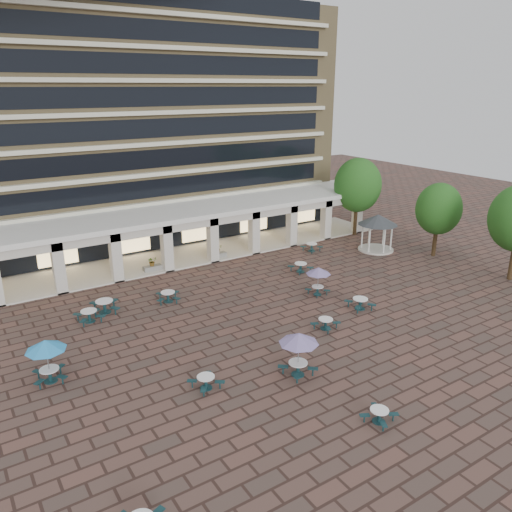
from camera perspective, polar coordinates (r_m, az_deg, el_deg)
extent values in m
plane|color=brown|center=(32.73, 2.20, -7.39)|extent=(120.00, 120.00, 0.00)
cube|color=#9E8759|center=(52.39, -14.39, 14.52)|extent=(40.00, 15.00, 22.00)
cube|color=beige|center=(46.11, -10.55, 6.07)|extent=(36.80, 0.50, 0.35)
cube|color=black|center=(46.05, -10.76, 7.69)|extent=(35.20, 0.05, 1.60)
cube|color=beige|center=(45.62, -10.75, 9.25)|extent=(36.80, 0.50, 0.35)
cube|color=black|center=(45.63, -10.96, 10.90)|extent=(35.20, 0.05, 1.60)
cube|color=beige|center=(45.27, -10.95, 12.49)|extent=(36.80, 0.50, 0.35)
cube|color=black|center=(45.36, -11.17, 14.15)|extent=(35.20, 0.05, 1.60)
cube|color=beige|center=(45.07, -11.17, 15.78)|extent=(36.80, 0.50, 0.35)
cube|color=black|center=(45.24, -11.39, 17.42)|extent=(35.20, 0.05, 1.60)
cube|color=beige|center=(45.02, -11.39, 19.08)|extent=(36.80, 0.50, 0.35)
cube|color=black|center=(45.26, -11.61, 20.71)|extent=(35.20, 0.05, 1.60)
cube|color=beige|center=(45.11, -11.61, 22.37)|extent=(36.80, 0.50, 0.35)
cube|color=black|center=(45.43, -11.85, 23.98)|extent=(35.20, 0.05, 1.60)
cube|color=beige|center=(45.36, -11.85, 25.65)|extent=(36.80, 0.50, 0.35)
cube|color=white|center=(43.71, -9.12, 5.04)|extent=(42.00, 6.60, 0.40)
cube|color=beige|center=(41.30, -7.47, 3.67)|extent=(42.00, 0.30, 0.90)
cube|color=black|center=(46.72, -10.33, 2.83)|extent=(38.00, 0.15, 3.20)
cube|color=beige|center=(44.86, -8.85, -0.10)|extent=(42.00, 6.00, 0.12)
cube|color=beige|center=(38.96, -21.62, -1.18)|extent=(0.80, 0.80, 4.00)
cube|color=beige|center=(39.87, -15.73, -0.09)|extent=(0.80, 0.80, 4.00)
cube|color=beige|center=(41.20, -10.16, 0.95)|extent=(0.80, 0.80, 4.00)
cube|color=beige|center=(42.90, -4.98, 1.90)|extent=(0.80, 0.80, 4.00)
cube|color=beige|center=(44.94, -0.22, 2.77)|extent=(0.80, 0.80, 4.00)
cube|color=beige|center=(47.27, 4.10, 3.53)|extent=(0.80, 0.80, 4.00)
cube|color=beige|center=(49.85, 8.00, 4.20)|extent=(0.80, 0.80, 4.00)
cube|color=beige|center=(52.64, 11.50, 4.79)|extent=(0.80, 0.80, 4.00)
cube|color=#FFD88C|center=(44.07, -21.78, 0.50)|extent=(3.20, 0.08, 2.40)
cube|color=#FFD88C|center=(45.58, -13.94, 1.90)|extent=(3.20, 0.08, 2.40)
cube|color=#FFD88C|center=(47.90, -6.73, 3.16)|extent=(3.20, 0.08, 2.40)
cube|color=#FFD88C|center=(50.93, -0.26, 4.24)|extent=(3.20, 0.08, 2.40)
cube|color=#FFD88C|center=(54.54, 5.43, 5.14)|extent=(3.20, 0.08, 2.40)
cube|color=#14363C|center=(19.81, -11.21, -26.76)|extent=(0.60, 0.45, 0.05)
cylinder|color=#14363C|center=(24.55, 13.82, -17.86)|extent=(0.60, 0.60, 0.03)
cylinder|color=#14363C|center=(24.39, 13.87, -17.36)|extent=(0.15, 0.15, 0.56)
cylinder|color=white|center=(24.19, 13.94, -16.71)|extent=(0.85, 0.85, 0.04)
cube|color=#14363C|center=(24.85, 13.42, -16.30)|extent=(0.44, 0.53, 0.04)
cylinder|color=#14363C|center=(24.96, 13.39, -16.67)|extent=(0.07, 0.07, 0.36)
cube|color=#14363C|center=(24.16, 12.31, -17.35)|extent=(0.53, 0.44, 0.04)
cylinder|color=#14363C|center=(24.27, 12.28, -17.73)|extent=(0.07, 0.07, 0.36)
cube|color=#14363C|center=(23.83, 14.38, -18.10)|extent=(0.44, 0.53, 0.04)
cylinder|color=#14363C|center=(23.95, 14.34, -18.48)|extent=(0.07, 0.07, 0.36)
cube|color=#14363C|center=(24.53, 15.44, -17.01)|extent=(0.53, 0.44, 0.04)
cylinder|color=#14363C|center=(24.64, 15.40, -17.38)|extent=(0.07, 0.07, 0.36)
cylinder|color=#14363C|center=(31.99, 7.92, -8.20)|extent=(0.63, 0.63, 0.04)
cylinder|color=#14363C|center=(31.86, 7.95, -7.75)|extent=(0.16, 0.16, 0.60)
cylinder|color=white|center=(31.70, 7.98, -7.16)|extent=(0.91, 0.91, 0.05)
cube|color=#14363C|center=(32.43, 7.67, -7.03)|extent=(0.45, 0.56, 0.05)
cylinder|color=#14363C|center=(32.52, 7.65, -7.36)|extent=(0.07, 0.07, 0.38)
cube|color=#14363C|center=(31.67, 6.70, -7.66)|extent=(0.56, 0.45, 0.05)
cylinder|color=#14363C|center=(31.76, 6.69, -8.00)|extent=(0.07, 0.07, 0.38)
cube|color=#14363C|center=(31.20, 8.25, -8.16)|extent=(0.45, 0.56, 0.05)
cylinder|color=#14363C|center=(31.30, 8.23, -8.50)|extent=(0.07, 0.07, 0.38)
cube|color=#14363C|center=(31.98, 9.20, -7.51)|extent=(0.56, 0.45, 0.05)
cylinder|color=#14363C|center=(32.07, 9.18, -7.84)|extent=(0.07, 0.07, 0.38)
cylinder|color=#14363C|center=(28.62, -22.40, -13.06)|extent=(0.68, 0.68, 0.04)
cylinder|color=#14363C|center=(28.47, -22.47, -12.54)|extent=(0.18, 0.18, 0.64)
cylinder|color=white|center=(28.28, -22.57, -11.86)|extent=(0.98, 0.98, 0.05)
cube|color=#14363C|center=(28.89, -21.51, -11.67)|extent=(0.59, 0.55, 0.05)
cylinder|color=#14363C|center=(29.00, -21.45, -12.06)|extent=(0.08, 0.08, 0.41)
cube|color=#14363C|center=(28.89, -23.67, -11.99)|extent=(0.55, 0.59, 0.05)
cylinder|color=#14363C|center=(29.00, -23.61, -12.37)|extent=(0.08, 0.08, 0.41)
cube|color=#14363C|center=(27.95, -23.53, -13.05)|extent=(0.59, 0.55, 0.05)
cylinder|color=#14363C|center=(28.06, -23.47, -13.44)|extent=(0.08, 0.08, 0.41)
cube|color=#14363C|center=(27.96, -21.29, -12.73)|extent=(0.55, 0.59, 0.05)
cylinder|color=#14363C|center=(28.07, -21.24, -13.12)|extent=(0.08, 0.08, 0.41)
cylinder|color=gray|center=(28.06, -22.69, -11.05)|extent=(0.05, 0.05, 2.34)
cone|color=#278CD5|center=(27.63, -22.93, -9.37)|extent=(2.05, 2.05, 0.54)
cylinder|color=#14363C|center=(26.19, -5.72, -14.75)|extent=(0.63, 0.63, 0.04)
cylinder|color=#14363C|center=(26.03, -5.74, -14.24)|extent=(0.16, 0.16, 0.60)
cylinder|color=white|center=(25.84, -5.77, -13.57)|extent=(0.90, 0.90, 0.05)
cube|color=#14363C|center=(26.56, -5.49, -13.23)|extent=(0.50, 0.55, 0.05)
cylinder|color=#14363C|center=(26.67, -5.48, -13.61)|extent=(0.07, 0.07, 0.38)
cube|color=#14363C|center=(26.10, -7.32, -13.96)|extent=(0.55, 0.50, 0.05)
cylinder|color=#14363C|center=(26.21, -7.30, -14.34)|extent=(0.07, 0.07, 0.38)
cube|color=#14363C|center=(25.40, -6.01, -14.91)|extent=(0.50, 0.55, 0.05)
cylinder|color=#14363C|center=(25.51, -5.99, -15.30)|extent=(0.07, 0.07, 0.38)
cube|color=#14363C|center=(25.88, -4.16, -14.14)|extent=(0.55, 0.50, 0.05)
cylinder|color=#14363C|center=(25.99, -4.15, -14.53)|extent=(0.07, 0.07, 0.38)
cylinder|color=#14363C|center=(27.18, 4.79, -13.34)|extent=(0.70, 0.70, 0.04)
cylinder|color=#14363C|center=(27.02, 4.81, -12.78)|extent=(0.18, 0.18, 0.66)
cylinder|color=white|center=(26.81, 4.84, -12.04)|extent=(1.01, 1.01, 0.05)
cube|color=#14363C|center=(27.63, 4.90, -11.73)|extent=(0.57, 0.60, 0.05)
cylinder|color=#14363C|center=(27.75, 4.89, -12.14)|extent=(0.08, 0.08, 0.42)
cube|color=#14363C|center=(26.99, 3.11, -12.49)|extent=(0.60, 0.57, 0.05)
cylinder|color=#14363C|center=(27.11, 3.11, -12.91)|extent=(0.08, 0.08, 0.42)
cube|color=#14363C|center=(26.29, 4.73, -13.46)|extent=(0.57, 0.60, 0.05)
cylinder|color=#14363C|center=(26.42, 4.72, -13.89)|extent=(0.08, 0.08, 0.42)
cube|color=#14363C|center=(26.95, 6.53, -12.65)|extent=(0.60, 0.57, 0.05)
cylinder|color=#14363C|center=(27.07, 6.51, -13.07)|extent=(0.08, 0.08, 0.42)
cylinder|color=gray|center=(26.57, 4.87, -11.17)|extent=(0.05, 0.05, 2.42)
cone|color=#7E6CAA|center=(26.10, 4.92, -9.35)|extent=(2.11, 2.11, 0.55)
cylinder|color=#14363C|center=(35.07, 11.77, -5.89)|extent=(0.72, 0.72, 0.04)
cylinder|color=#14363C|center=(34.94, 11.80, -5.42)|extent=(0.18, 0.18, 0.67)
cylinder|color=white|center=(34.77, 11.85, -4.81)|extent=(1.02, 1.02, 0.05)
cube|color=#14363C|center=(35.61, 12.06, -4.76)|extent=(0.62, 0.56, 0.05)
cylinder|color=#14363C|center=(35.71, 12.03, -5.11)|extent=(0.08, 0.08, 0.43)
cube|color=#14363C|center=(35.02, 10.53, -5.08)|extent=(0.56, 0.62, 0.05)
cylinder|color=#14363C|center=(35.11, 10.51, -5.43)|extent=(0.08, 0.08, 0.43)
cube|color=#14363C|center=(34.17, 11.56, -5.77)|extent=(0.62, 0.56, 0.05)
cylinder|color=#14363C|center=(34.27, 11.54, -6.13)|extent=(0.08, 0.08, 0.43)
cube|color=#14363C|center=(34.78, 13.11, -5.43)|extent=(0.56, 0.62, 0.05)
cylinder|color=#14363C|center=(34.88, 13.08, -5.78)|extent=(0.08, 0.08, 0.43)
cylinder|color=#14363C|center=(34.34, -18.46, -7.07)|extent=(0.72, 0.72, 0.04)
cylinder|color=#14363C|center=(34.20, -18.51, -6.59)|extent=(0.18, 0.18, 0.68)
cylinder|color=white|center=(34.04, -18.58, -5.97)|extent=(1.03, 1.03, 0.05)
cube|color=#14363C|center=(34.80, -17.94, -5.88)|extent=(0.59, 0.61, 0.05)
cylinder|color=#14363C|center=(34.89, -17.90, -6.23)|extent=(0.08, 0.08, 0.43)
cube|color=#14363C|center=(34.52, -19.72, -6.28)|extent=(0.61, 0.59, 0.05)
cylinder|color=#14363C|center=(34.62, -19.68, -6.64)|extent=(0.08, 0.08, 0.43)
cube|color=#14363C|center=(33.52, -19.15, -6.98)|extent=(0.59, 0.61, 0.05)
cylinder|color=#14363C|center=(33.62, -19.11, -7.34)|extent=(0.08, 0.08, 0.43)
cube|color=#14363C|center=(33.81, -17.32, -6.56)|extent=(0.61, 0.59, 0.05)
cylinder|color=#14363C|center=(33.90, -17.28, -6.92)|extent=(0.08, 0.08, 0.43)
cylinder|color=#14363C|center=(35.98, -9.99, -5.12)|extent=(0.69, 0.69, 0.04)
cylinder|color=#14363C|center=(35.85, -10.02, -4.68)|extent=(0.18, 0.18, 0.65)
cylinder|color=white|center=(35.70, -10.05, -4.10)|extent=(0.98, 0.98, 0.05)
cube|color=#14363C|center=(36.34, -9.23, -4.11)|extent=(0.61, 0.48, 0.05)
cylinder|color=#14363C|center=(36.43, -9.22, -4.44)|extent=(0.08, 0.08, 0.41)
cube|color=#14363C|center=(36.29, -10.95, -4.25)|extent=(0.48, 0.61, 0.05)
cylinder|color=#14363C|center=(36.38, -10.92, -4.58)|extent=(0.08, 0.08, 0.41)
cube|color=#14363C|center=(35.29, -10.84, -4.93)|extent=(0.61, 0.48, 0.05)
cylinder|color=#14363C|center=(35.38, -10.82, -5.27)|extent=(0.08, 0.08, 0.41)
cube|color=#14363C|center=(35.34, -9.08, -4.79)|extent=(0.48, 0.61, 0.05)
cylinder|color=#14363C|center=(35.43, -9.06, -5.12)|extent=(0.08, 0.08, 0.41)
cylinder|color=#14363C|center=(41.12, 5.10, -1.78)|extent=(0.70, 0.70, 0.04)
cylinder|color=#14363C|center=(41.01, 5.11, -1.38)|extent=(0.18, 0.18, 0.66)
cylinder|color=white|center=(40.87, 5.13, -0.85)|extent=(1.00, 1.00, 0.05)
cube|color=#14363C|center=(41.70, 5.23, -0.87)|extent=(0.58, 0.59, 0.05)
cylinder|color=#14363C|center=(41.78, 5.22, -1.17)|extent=(0.08, 0.08, 0.42)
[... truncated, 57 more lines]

